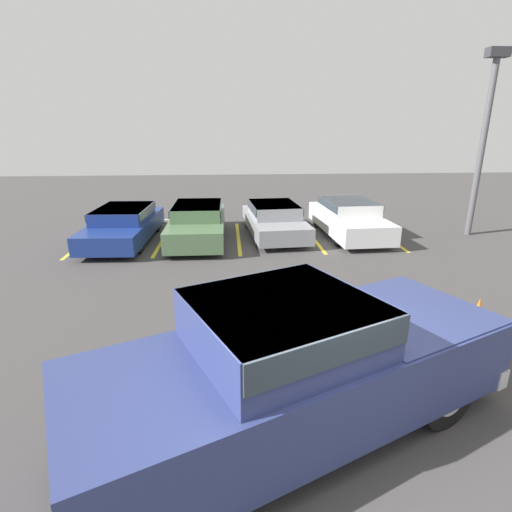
# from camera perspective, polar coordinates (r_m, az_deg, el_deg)

# --- Properties ---
(ground_plane) EXTENTS (60.00, 60.00, 0.00)m
(ground_plane) POSITION_cam_1_polar(r_m,az_deg,el_deg) (5.42, 8.14, -26.03)
(ground_plane) COLOR #423F3F
(stall_stripe_a) EXTENTS (0.12, 4.33, 0.01)m
(stall_stripe_a) POSITION_cam_1_polar(r_m,az_deg,el_deg) (15.07, -23.14, 2.05)
(stall_stripe_a) COLOR yellow
(stall_stripe_a) RESTS_ON ground_plane
(stall_stripe_b) EXTENTS (0.12, 4.33, 0.01)m
(stall_stripe_b) POSITION_cam_1_polar(r_m,az_deg,el_deg) (14.42, -13.14, 2.37)
(stall_stripe_b) COLOR yellow
(stall_stripe_b) RESTS_ON ground_plane
(stall_stripe_c) EXTENTS (0.12, 4.33, 0.01)m
(stall_stripe_c) POSITION_cam_1_polar(r_m,az_deg,el_deg) (14.24, -2.54, 2.64)
(stall_stripe_c) COLOR yellow
(stall_stripe_c) RESTS_ON ground_plane
(stall_stripe_d) EXTENTS (0.12, 4.33, 0.01)m
(stall_stripe_d) POSITION_cam_1_polar(r_m,az_deg,el_deg) (14.55, 7.97, 2.81)
(stall_stripe_d) COLOR yellow
(stall_stripe_d) RESTS_ON ground_plane
(stall_stripe_e) EXTENTS (0.12, 4.33, 0.01)m
(stall_stripe_e) POSITION_cam_1_polar(r_m,az_deg,el_deg) (15.31, 17.74, 2.89)
(stall_stripe_e) COLOR yellow
(stall_stripe_e) RESTS_ON ground_plane
(pickup_truck) EXTENTS (5.96, 4.18, 1.86)m
(pickup_truck) POSITION_cam_1_polar(r_m,az_deg,el_deg) (5.19, 6.55, -15.03)
(pickup_truck) COLOR navy
(pickup_truck) RESTS_ON ground_plane
(parked_sedan_a) EXTENTS (2.01, 4.79, 1.17)m
(parked_sedan_a) POSITION_cam_1_polar(r_m,az_deg,el_deg) (14.36, -18.36, 4.46)
(parked_sedan_a) COLOR navy
(parked_sedan_a) RESTS_ON ground_plane
(parked_sedan_b) EXTENTS (1.81, 4.79, 1.23)m
(parked_sedan_b) POSITION_cam_1_polar(r_m,az_deg,el_deg) (14.03, -8.30, 4.99)
(parked_sedan_b) COLOR #4C6B47
(parked_sedan_b) RESTS_ON ground_plane
(parked_sedan_c) EXTENTS (2.11, 4.48, 1.16)m
(parked_sedan_c) POSITION_cam_1_polar(r_m,az_deg,el_deg) (14.45, 2.59, 5.39)
(parked_sedan_c) COLOR gray
(parked_sedan_c) RESTS_ON ground_plane
(parked_sedan_d) EXTENTS (1.98, 4.71, 1.26)m
(parked_sedan_d) POSITION_cam_1_polar(r_m,az_deg,el_deg) (14.87, 13.06, 5.49)
(parked_sedan_d) COLOR silver
(parked_sedan_d) RESTS_ON ground_plane
(light_post) EXTENTS (0.70, 0.36, 6.19)m
(light_post) POSITION_cam_1_polar(r_m,az_deg,el_deg) (16.19, 29.87, 15.25)
(light_post) COLOR #515156
(light_post) RESTS_ON ground_plane
(traffic_cone) EXTENTS (0.37, 0.37, 0.56)m
(traffic_cone) POSITION_cam_1_polar(r_m,az_deg,el_deg) (9.08, 29.10, -7.08)
(traffic_cone) COLOR black
(traffic_cone) RESTS_ON ground_plane
(wheel_stop_curb) EXTENTS (1.63, 0.20, 0.14)m
(wheel_stop_curb) POSITION_cam_1_polar(r_m,az_deg,el_deg) (16.93, -14.41, 4.79)
(wheel_stop_curb) COLOR #B7B2A8
(wheel_stop_curb) RESTS_ON ground_plane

